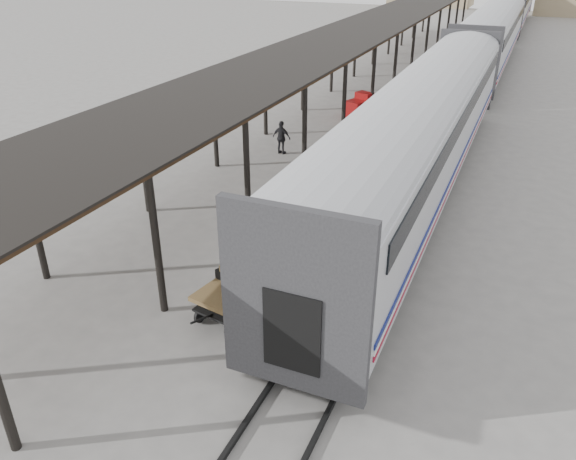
% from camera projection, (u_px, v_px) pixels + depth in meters
% --- Properties ---
extents(ground, '(160.00, 160.00, 0.00)m').
position_uv_depth(ground, '(244.00, 283.00, 16.14)').
color(ground, slate).
rests_on(ground, ground).
extents(train, '(3.45, 76.01, 4.01)m').
position_uv_depth(train, '(492.00, 34.00, 41.38)').
color(train, silver).
rests_on(train, ground).
extents(canopy, '(4.90, 64.30, 4.15)m').
position_uv_depth(canopy, '(369.00, 27.00, 35.10)').
color(canopy, '#422B19').
rests_on(canopy, ground).
extents(rails, '(1.54, 150.00, 0.12)m').
position_uv_depth(rails, '(486.00, 70.00, 42.75)').
color(rails, black).
rests_on(rails, ground).
extents(baggage_cart, '(1.67, 2.59, 0.86)m').
position_uv_depth(baggage_cart, '(238.00, 290.00, 14.68)').
color(baggage_cart, brown).
rests_on(baggage_cart, ground).
extents(suitcase_stack, '(1.46, 1.13, 0.43)m').
position_uv_depth(suitcase_stack, '(242.00, 270.00, 14.82)').
color(suitcase_stack, '#333235').
rests_on(suitcase_stack, baggage_cart).
extents(luggage_tug, '(1.45, 1.81, 1.39)m').
position_uv_depth(luggage_tug, '(360.00, 107.00, 30.91)').
color(luggage_tug, maroon).
rests_on(luggage_tug, ground).
extents(porter, '(0.64, 0.81, 1.94)m').
position_uv_depth(porter, '(232.00, 265.00, 13.52)').
color(porter, navy).
rests_on(porter, baggage_cart).
extents(pedestrian, '(0.93, 0.46, 1.54)m').
position_uv_depth(pedestrian, '(282.00, 138.00, 25.70)').
color(pedestrian, black).
rests_on(pedestrian, ground).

